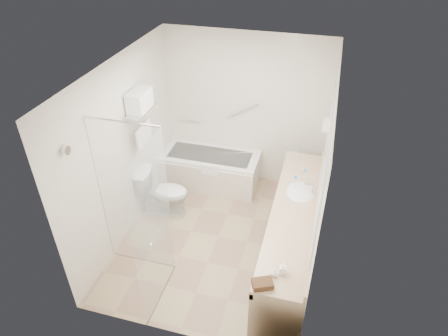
% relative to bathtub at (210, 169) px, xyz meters
% --- Properties ---
extents(floor, '(3.20, 3.20, 0.00)m').
position_rel_bathtub_xyz_m(floor, '(0.50, -1.24, -0.28)').
color(floor, tan).
rests_on(floor, ground).
extents(ceiling, '(2.60, 3.20, 0.10)m').
position_rel_bathtub_xyz_m(ceiling, '(0.50, -1.24, 2.22)').
color(ceiling, white).
rests_on(ceiling, wall_back).
extents(wall_back, '(2.60, 0.10, 2.50)m').
position_rel_bathtub_xyz_m(wall_back, '(0.50, 0.36, 0.97)').
color(wall_back, beige).
rests_on(wall_back, ground).
extents(wall_front, '(2.60, 0.10, 2.50)m').
position_rel_bathtub_xyz_m(wall_front, '(0.50, -2.84, 0.97)').
color(wall_front, beige).
rests_on(wall_front, ground).
extents(wall_left, '(0.10, 3.20, 2.50)m').
position_rel_bathtub_xyz_m(wall_left, '(-0.80, -1.24, 0.97)').
color(wall_left, beige).
rests_on(wall_left, ground).
extents(wall_right, '(0.10, 3.20, 2.50)m').
position_rel_bathtub_xyz_m(wall_right, '(1.80, -1.24, 0.97)').
color(wall_right, beige).
rests_on(wall_right, ground).
extents(bathtub, '(1.60, 0.73, 0.59)m').
position_rel_bathtub_xyz_m(bathtub, '(0.00, 0.00, 0.00)').
color(bathtub, silver).
rests_on(bathtub, floor).
extents(grab_bar_short, '(0.40, 0.03, 0.03)m').
position_rel_bathtub_xyz_m(grab_bar_short, '(-0.45, 0.32, 0.67)').
color(grab_bar_short, silver).
rests_on(grab_bar_short, wall_back).
extents(grab_bar_long, '(0.53, 0.03, 0.33)m').
position_rel_bathtub_xyz_m(grab_bar_long, '(0.45, 0.32, 0.97)').
color(grab_bar_long, silver).
rests_on(grab_bar_long, wall_back).
extents(shower_enclosure, '(0.96, 0.91, 2.11)m').
position_rel_bathtub_xyz_m(shower_enclosure, '(-0.13, -2.16, 0.79)').
color(shower_enclosure, silver).
rests_on(shower_enclosure, floor).
extents(towel_shelf, '(0.24, 0.55, 0.81)m').
position_rel_bathtub_xyz_m(towel_shelf, '(-0.67, -0.89, 1.48)').
color(towel_shelf, silver).
rests_on(towel_shelf, wall_left).
extents(vanity_counter, '(0.55, 2.70, 0.95)m').
position_rel_bathtub_xyz_m(vanity_counter, '(1.52, -1.39, 0.36)').
color(vanity_counter, tan).
rests_on(vanity_counter, floor).
extents(sink, '(0.40, 0.52, 0.14)m').
position_rel_bathtub_xyz_m(sink, '(1.55, -0.99, 0.54)').
color(sink, silver).
rests_on(sink, vanity_counter).
extents(faucet, '(0.03, 0.03, 0.14)m').
position_rel_bathtub_xyz_m(faucet, '(1.70, -0.99, 0.65)').
color(faucet, silver).
rests_on(faucet, vanity_counter).
extents(mirror, '(0.02, 2.00, 1.20)m').
position_rel_bathtub_xyz_m(mirror, '(1.79, -1.39, 1.27)').
color(mirror, '#B6BAC3').
rests_on(mirror, wall_right).
extents(hairdryer_unit, '(0.08, 0.10, 0.18)m').
position_rel_bathtub_xyz_m(hairdryer_unit, '(1.75, -0.19, 1.17)').
color(hairdryer_unit, white).
rests_on(hairdryer_unit, wall_right).
extents(toilet, '(0.80, 0.51, 0.75)m').
position_rel_bathtub_xyz_m(toilet, '(-0.45, -0.93, 0.10)').
color(toilet, silver).
rests_on(toilet, floor).
extents(amenity_basket, '(0.24, 0.21, 0.07)m').
position_rel_bathtub_xyz_m(amenity_basket, '(1.36, -2.64, 0.61)').
color(amenity_basket, '#442A18').
rests_on(amenity_basket, vanity_counter).
extents(soap_bottle_a, '(0.09, 0.15, 0.07)m').
position_rel_bathtub_xyz_m(soap_bottle_a, '(1.53, -2.42, 0.61)').
color(soap_bottle_a, white).
rests_on(soap_bottle_a, vanity_counter).
extents(soap_bottle_b, '(0.09, 0.11, 0.08)m').
position_rel_bathtub_xyz_m(soap_bottle_b, '(1.45, -2.48, 0.61)').
color(soap_bottle_b, white).
rests_on(soap_bottle_b, vanity_counter).
extents(water_bottle_left, '(0.07, 0.07, 0.22)m').
position_rel_bathtub_xyz_m(water_bottle_left, '(1.47, -0.97, 0.67)').
color(water_bottle_left, silver).
rests_on(water_bottle_left, vanity_counter).
extents(water_bottle_mid, '(0.07, 0.07, 0.21)m').
position_rel_bathtub_xyz_m(water_bottle_mid, '(1.58, -0.78, 0.67)').
color(water_bottle_mid, silver).
rests_on(water_bottle_mid, vanity_counter).
extents(water_bottle_right, '(0.06, 0.06, 0.20)m').
position_rel_bathtub_xyz_m(water_bottle_right, '(1.42, -0.25, 0.67)').
color(water_bottle_right, silver).
rests_on(water_bottle_right, vanity_counter).
extents(drinking_glass_near, '(0.09, 0.09, 0.09)m').
position_rel_bathtub_xyz_m(drinking_glass_near, '(1.36, -0.17, 0.62)').
color(drinking_glass_near, silver).
rests_on(drinking_glass_near, vanity_counter).
extents(drinking_glass_far, '(0.08, 0.08, 0.09)m').
position_rel_bathtub_xyz_m(drinking_glass_far, '(1.52, -0.58, 0.62)').
color(drinking_glass_far, silver).
rests_on(drinking_glass_far, vanity_counter).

